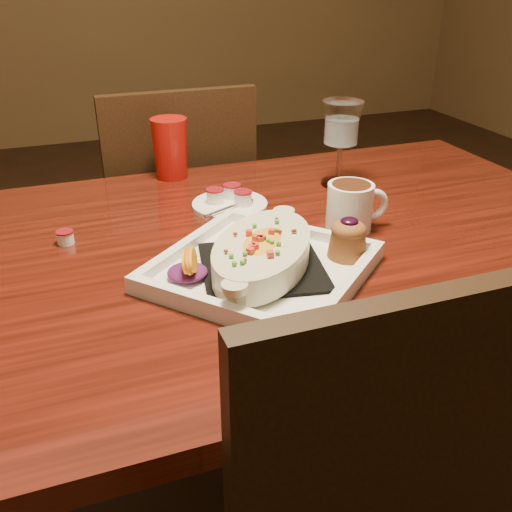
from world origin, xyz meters
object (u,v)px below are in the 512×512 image
object	(u,v)px
chair_far	(177,228)
coffee_mug	(351,205)
goblet	(341,128)
red_tumbler	(170,149)
table	(248,288)
plate	(267,257)
saucer	(230,202)

from	to	relation	value
chair_far	coffee_mug	distance (m)	0.73
goblet	red_tumbler	xyz separation A→B (m)	(-0.35, 0.18, -0.06)
table	goblet	distance (m)	0.44
chair_far	plate	xyz separation A→B (m)	(-0.01, -0.75, 0.27)
chair_far	coffee_mug	xyz separation A→B (m)	(0.21, -0.64, 0.29)
table	chair_far	distance (m)	0.65
chair_far	plate	distance (m)	0.80
table	saucer	size ratio (longest dim) A/B	9.49
plate	coffee_mug	xyz separation A→B (m)	(0.21, 0.11, 0.02)
plate	coffee_mug	world-z (taller)	coffee_mug
table	chair_far	xyz separation A→B (m)	(-0.00, 0.63, -0.15)
table	plate	distance (m)	0.18
plate	table	bearing A→B (deg)	45.52
chair_far	plate	size ratio (longest dim) A/B	2.10
goblet	coffee_mug	bearing A→B (deg)	-112.08
chair_far	table	bearing A→B (deg)	90.00
table	chair_far	world-z (taller)	chair_far
plate	saucer	distance (m)	0.29
red_tumbler	coffee_mug	bearing A→B (deg)	-57.92
chair_far	red_tumbler	bearing A→B (deg)	77.65
table	chair_far	size ratio (longest dim) A/B	1.61
goblet	red_tumbler	bearing A→B (deg)	152.69
saucer	plate	bearing A→B (deg)	-95.58
saucer	coffee_mug	bearing A→B (deg)	-44.43
chair_far	saucer	xyz separation A→B (m)	(0.02, -0.46, 0.25)
chair_far	goblet	xyz separation A→B (m)	(0.30, -0.41, 0.38)
chair_far	red_tumbler	size ratio (longest dim) A/B	6.58
plate	red_tumbler	xyz separation A→B (m)	(-0.04, 0.52, 0.04)
plate	red_tumbler	bearing A→B (deg)	53.67
coffee_mug	goblet	size ratio (longest dim) A/B	0.65
coffee_mug	plate	bearing A→B (deg)	-146.81
plate	saucer	size ratio (longest dim) A/B	2.81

